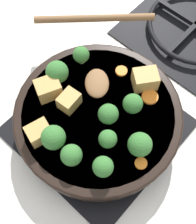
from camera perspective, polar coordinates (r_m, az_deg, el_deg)
ground_plane at (r=0.67m, az=0.00°, el=-2.83°), size 2.40×2.40×0.00m
front_burner_grate at (r=0.66m, az=0.00°, el=-2.42°), size 0.31×0.31×0.03m
rear_burner_grate at (r=0.84m, az=17.36°, el=14.64°), size 0.31×0.31×0.03m
skillet_pan at (r=0.62m, az=-0.01°, el=-1.07°), size 0.40×0.42×0.05m
wooden_spoon at (r=0.68m, az=-0.48°, el=12.58°), size 0.26×0.26×0.02m
tofu_cube_center_large at (r=0.60m, az=-5.29°, el=2.04°), size 0.04×0.04×0.03m
tofu_cube_near_handle at (r=0.57m, az=-10.73°, el=-3.75°), size 0.04×0.05×0.03m
tofu_cube_east_chunk at (r=0.61m, az=-9.06°, el=4.22°), size 0.05×0.06×0.04m
tofu_cube_west_chunk at (r=0.62m, az=8.61°, el=5.92°), size 0.06×0.06×0.04m
broccoli_floret_near_spoon at (r=0.57m, az=2.13°, el=-0.17°), size 0.04×0.04×0.05m
broccoli_floret_center_top at (r=0.58m, az=6.37°, el=1.49°), size 0.04×0.04×0.05m
broccoli_floret_east_rim at (r=0.54m, az=0.92°, el=-9.98°), size 0.04×0.04×0.04m
broccoli_floret_west_rim at (r=0.54m, az=-4.88°, el=-7.88°), size 0.04×0.04×0.05m
broccoli_floret_north_edge at (r=0.55m, az=1.80°, el=-4.98°), size 0.03×0.03×0.04m
broccoli_floret_south_cluster at (r=0.55m, az=-8.17°, el=-4.65°), size 0.04×0.04×0.05m
broccoli_floret_mid_floret at (r=0.64m, az=-3.10°, el=10.38°), size 0.03×0.03×0.04m
broccoli_floret_small_inner at (r=0.62m, az=-7.75°, el=7.01°), size 0.05×0.05×0.05m
broccoli_floret_tall_stem at (r=0.55m, az=7.66°, el=-5.93°), size 0.04×0.04×0.05m
carrot_slice_orange_thin at (r=0.62m, az=9.46°, el=2.72°), size 0.03×0.03×0.01m
carrot_slice_near_center at (r=0.57m, az=7.85°, el=-9.29°), size 0.02×0.02×0.01m
carrot_slice_edge_slice at (r=0.65m, az=4.30°, el=7.48°), size 0.02×0.02×0.01m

